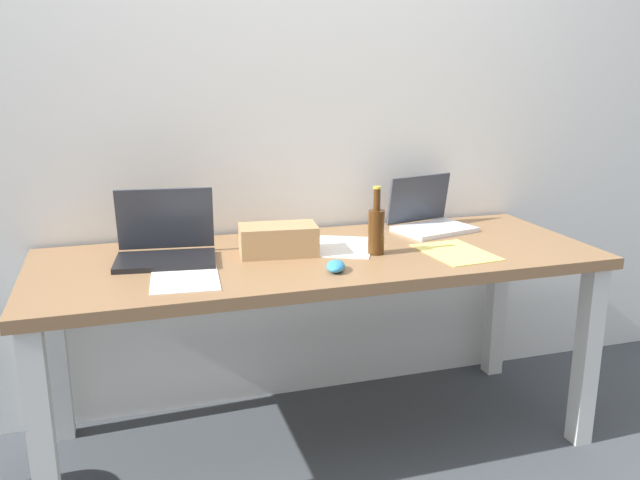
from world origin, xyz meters
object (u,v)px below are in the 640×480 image
Objects in this scene: beer_bottle at (376,229)px; cardboard_box at (278,240)px; desk at (320,278)px; laptop_right at (429,218)px; laptop_left at (166,245)px; computer_mouse at (336,266)px.

cardboard_box is (-0.33, 0.10, -0.04)m from beer_bottle.
desk is at bearing 162.21° from beer_bottle.
laptop_right reaches higher than desk.
laptop_left is 1.07m from laptop_right.
laptop_right is 3.43× the size of computer_mouse.
desk is at bearing -14.68° from cardboard_box.
computer_mouse is 0.28m from cardboard_box.
laptop_right is at bearing 21.59° from desk.
desk is at bearing 109.84° from computer_mouse.
beer_bottle is 2.43× the size of computer_mouse.
laptop_left is at bearing -173.28° from laptop_right.
laptop_left is 0.60m from computer_mouse.
computer_mouse is at bearing -62.53° from cardboard_box.
desk is 7.37× the size of cardboard_box.
beer_bottle is at bearing -11.44° from laptop_left.
desk is 8.20× the size of beer_bottle.
beer_bottle reaches higher than cardboard_box.
laptop_left is at bearing 173.22° from computer_mouse.
beer_bottle is at bearing 60.29° from computer_mouse.
desk is 0.55m from laptop_left.
laptop_right is 0.69m from cardboard_box.
cardboard_box is (0.39, -0.05, -0.00)m from laptop_left.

